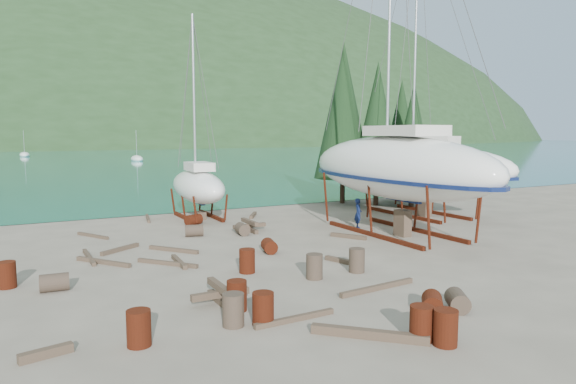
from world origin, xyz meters
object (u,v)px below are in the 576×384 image
worker (358,213)px  large_sailboat_far (419,166)px  large_sailboat_near (395,167)px  small_sailboat_shore (198,186)px

worker → large_sailboat_far: bearing=-45.3°
worker → large_sailboat_near: bearing=-135.0°
large_sailboat_near → worker: bearing=109.7°
large_sailboat_near → worker: 3.42m
large_sailboat_near → small_sailboat_shore: 11.82m
large_sailboat_far → small_sailboat_shore: large_sailboat_far is taller
large_sailboat_near → worker: large_sailboat_near is taller
large_sailboat_near → large_sailboat_far: large_sailboat_near is taller
worker → small_sailboat_shore: bearing=69.2°
large_sailboat_near → large_sailboat_far: 6.65m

